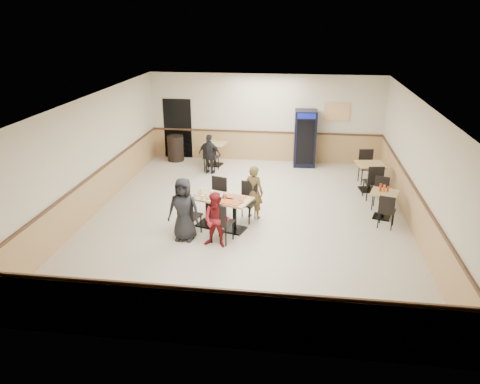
# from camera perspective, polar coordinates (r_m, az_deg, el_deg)

# --- Properties ---
(ground) EXTENTS (10.00, 10.00, 0.00)m
(ground) POSITION_cam_1_polar(r_m,az_deg,el_deg) (11.98, 1.00, -3.11)
(ground) COLOR beige
(ground) RESTS_ON ground
(room_shell) EXTENTS (10.00, 10.00, 10.00)m
(room_shell) POSITION_cam_1_polar(r_m,az_deg,el_deg) (14.10, 9.41, 2.90)
(room_shell) COLOR silver
(room_shell) RESTS_ON ground
(main_table) EXTENTS (1.63, 1.15, 0.79)m
(main_table) POSITION_cam_1_polar(r_m,az_deg,el_deg) (11.23, -2.37, -1.91)
(main_table) COLOR black
(main_table) RESTS_ON ground
(main_chairs) EXTENTS (1.77, 2.05, 1.00)m
(main_chairs) POSITION_cam_1_polar(r_m,az_deg,el_deg) (11.26, -2.60, -1.99)
(main_chairs) COLOR black
(main_chairs) RESTS_ON ground
(diner_woman_left) EXTENTS (0.75, 0.52, 1.48)m
(diner_woman_left) POSITION_cam_1_polar(r_m,az_deg,el_deg) (10.65, -6.88, -2.12)
(diner_woman_left) COLOR black
(diner_woman_left) RESTS_ON ground
(diner_woman_right) EXTENTS (0.69, 0.58, 1.27)m
(diner_woman_right) POSITION_cam_1_polar(r_m,az_deg,el_deg) (10.30, -2.86, -3.45)
(diner_woman_right) COLOR maroon
(diner_woman_right) RESTS_ON ground
(diner_man_opposite) EXTENTS (0.59, 0.49, 1.38)m
(diner_man_opposite) POSITION_cam_1_polar(r_m,az_deg,el_deg) (11.73, 1.70, -0.00)
(diner_man_opposite) COLOR brown
(diner_man_opposite) RESTS_ON ground
(lone_diner) EXTENTS (0.81, 0.47, 1.29)m
(lone_diner) POSITION_cam_1_polar(r_m,az_deg,el_deg) (15.08, -3.72, 4.62)
(lone_diner) COLOR black
(lone_diner) RESTS_ON ground
(tabletop_clutter) EXTENTS (1.25, 0.82, 0.12)m
(tabletop_clutter) POSITION_cam_1_polar(r_m,az_deg,el_deg) (11.04, -2.20, -0.68)
(tabletop_clutter) COLOR red
(tabletop_clutter) RESTS_ON main_table
(side_table_near) EXTENTS (0.81, 0.81, 0.70)m
(side_table_near) POSITION_cam_1_polar(r_m,az_deg,el_deg) (12.33, 17.09, -1.02)
(side_table_near) COLOR black
(side_table_near) RESTS_ON ground
(side_table_near_chair_south) EXTENTS (0.51, 0.51, 0.88)m
(side_table_near_chair_south) POSITION_cam_1_polar(r_m,az_deg,el_deg) (11.83, 17.47, -2.13)
(side_table_near_chair_south) COLOR black
(side_table_near_chair_south) RESTS_ON ground
(side_table_near_chair_north) EXTENTS (0.51, 0.51, 0.88)m
(side_table_near_chair_north) POSITION_cam_1_polar(r_m,az_deg,el_deg) (12.85, 16.72, -0.19)
(side_table_near_chair_north) COLOR black
(side_table_near_chair_north) RESTS_ON ground
(side_table_far) EXTENTS (0.87, 0.87, 0.82)m
(side_table_far) POSITION_cam_1_polar(r_m,az_deg,el_deg) (14.11, 15.55, 2.27)
(side_table_far) COLOR black
(side_table_far) RESTS_ON ground
(side_table_far_chair_south) EXTENTS (0.55, 0.55, 1.04)m
(side_table_far_chair_south) POSITION_cam_1_polar(r_m,az_deg,el_deg) (13.51, 15.87, 1.28)
(side_table_far_chair_south) COLOR black
(side_table_far_chair_south) RESTS_ON ground
(side_table_far_chair_north) EXTENTS (0.55, 0.55, 1.04)m
(side_table_far_chair_north) POSITION_cam_1_polar(r_m,az_deg,el_deg) (14.74, 15.23, 2.99)
(side_table_far_chair_north) COLOR black
(side_table_far_chair_north) RESTS_ON ground
(condiment_caddy) EXTENTS (0.23, 0.06, 0.20)m
(condiment_caddy) POSITION_cam_1_polar(r_m,az_deg,el_deg) (12.26, 17.07, 0.46)
(condiment_caddy) COLOR #B1270C
(condiment_caddy) RESTS_ON side_table_near
(back_table) EXTENTS (0.85, 0.85, 0.78)m
(back_table) POSITION_cam_1_polar(r_m,az_deg,el_deg) (15.95, -3.10, 5.06)
(back_table) COLOR black
(back_table) RESTS_ON ground
(back_table_chair_lone) EXTENTS (0.53, 0.53, 0.98)m
(back_table_chair_lone) POSITION_cam_1_polar(r_m,az_deg,el_deg) (15.37, -3.52, 4.34)
(back_table_chair_lone) COLOR black
(back_table_chair_lone) RESTS_ON ground
(pepsi_cooler) EXTENTS (0.75, 0.76, 1.89)m
(pepsi_cooler) POSITION_cam_1_polar(r_m,az_deg,el_deg) (15.95, 7.92, 6.51)
(pepsi_cooler) COLOR black
(pepsi_cooler) RESTS_ON ground
(trash_bin) EXTENTS (0.56, 0.56, 0.89)m
(trash_bin) POSITION_cam_1_polar(r_m,az_deg,el_deg) (16.62, -7.86, 5.30)
(trash_bin) COLOR black
(trash_bin) RESTS_ON ground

